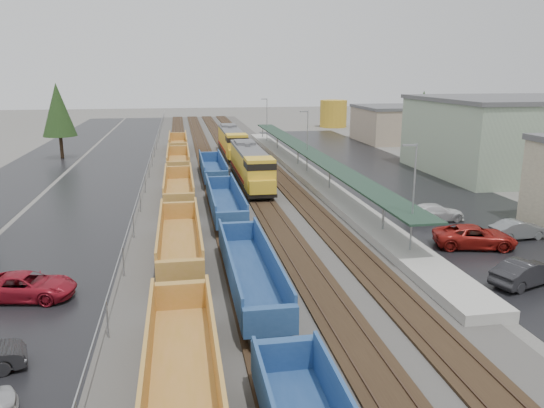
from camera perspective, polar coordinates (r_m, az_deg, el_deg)
The scene contains 21 objects.
ballast_strip at distance 73.55m, azimuth -5.32°, elevation 4.22°, with size 20.00×160.00×0.08m, color #302D2B.
trackbed at distance 73.53m, azimuth -5.32°, elevation 4.31°, with size 14.60×160.00×0.22m.
west_parking_lot at distance 73.92m, azimuth -17.01°, elevation 3.69°, with size 10.00×160.00×0.02m, color black.
west_road at distance 75.82m, azimuth -24.53°, elevation 3.28°, with size 9.00×160.00×0.02m, color black.
east_commuter_lot at distance 68.15m, azimuth 11.56°, elevation 3.18°, with size 16.00×100.00×0.02m, color black.
station_platform at distance 65.18m, azimuth 3.77°, elevation 3.60°, with size 3.00×80.00×8.00m.
chainlink_fence at distance 71.63m, azimuth -12.87°, elevation 4.93°, with size 0.08×160.04×2.02m.
industrial_buildings at distance 73.04m, azimuth 26.87°, elevation 6.04°, with size 32.52×75.30×9.50m.
distant_hills at distance 228.93m, azimuth 2.90°, elevation 10.92°, with size 301.00×140.00×25.20m.
tree_west_far at distance 84.22m, azimuth -22.04°, elevation 9.37°, with size 4.84×4.84×11.00m.
tree_east at distance 78.17m, azimuth 15.88°, elevation 9.09°, with size 4.40×4.40×10.00m.
locomotive_lead at distance 59.44m, azimuth -2.30°, elevation 4.14°, with size 2.89×19.03×4.31m.
locomotive_trail at distance 80.07m, azimuth -4.33°, elevation 6.69°, with size 2.89×19.03×4.31m.
well_string_yellow at distance 45.07m, azimuth -9.94°, elevation -0.72°, with size 2.78×99.27×2.46m.
well_string_blue at distance 31.15m, azimuth -2.37°, elevation -7.39°, with size 2.61×83.14×2.31m.
storage_tank at distance 124.84m, azimuth 6.61°, elevation 9.63°, with size 6.15×6.15×6.15m, color gold.
parked_car_west_c at distance 33.33m, azimuth -24.92°, elevation -8.04°, with size 5.45×2.51×1.51m, color maroon.
parked_car_east_a at distance 35.57m, azimuth 25.63°, elevation -6.69°, with size 4.78×1.67×1.58m, color black.
parked_car_east_b at distance 41.52m, azimuth 20.99°, elevation -3.31°, with size 5.88×2.71×1.63m, color maroon.
parked_car_east_c at distance 47.77m, azimuth 17.13°, elevation -0.89°, with size 5.06×2.06×1.47m, color silver.
parked_car_east_e at distance 44.97m, azimuth 24.99°, elevation -2.53°, with size 4.39×1.53×1.45m, color slate.
Camera 1 is at (-5.73, -12.25, 12.56)m, focal length 35.00 mm.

